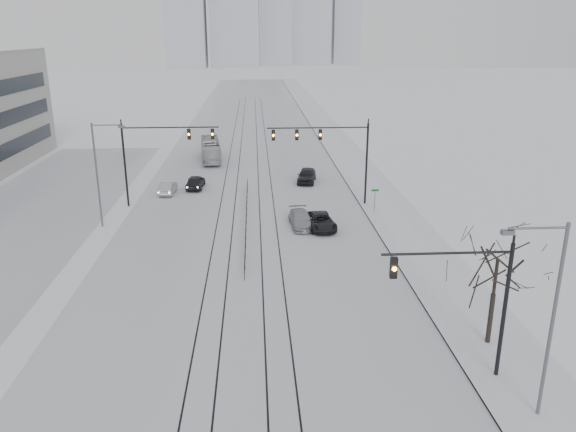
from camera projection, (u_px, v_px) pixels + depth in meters
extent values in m
cube|color=silver|center=(249.00, 154.00, 77.93)|extent=(22.00, 260.00, 0.02)
cube|color=silver|center=(345.00, 152.00, 78.69)|extent=(5.00, 260.00, 0.16)
cube|color=gray|center=(328.00, 152.00, 78.55)|extent=(0.10, 260.00, 0.12)
cube|color=silver|center=(36.00, 210.00, 53.07)|extent=(14.00, 60.00, 0.03)
cube|color=black|center=(223.00, 193.00, 58.81)|extent=(0.10, 180.00, 0.01)
cube|color=black|center=(236.00, 193.00, 58.89)|extent=(0.10, 180.00, 0.01)
cube|color=black|center=(259.00, 192.00, 59.03)|extent=(0.10, 180.00, 0.01)
cube|color=black|center=(272.00, 192.00, 59.11)|extent=(0.10, 180.00, 0.01)
cube|color=#A6ABB6|center=(185.00, 6.00, 257.39)|extent=(18.00, 18.00, 55.00)
cube|color=#A6ABB6|center=(275.00, 16.00, 276.07)|extent=(16.00, 16.00, 48.00)
cube|color=#A6ABB6|center=(346.00, 25.00, 294.66)|extent=(14.00, 14.00, 40.00)
cylinder|color=black|center=(504.00, 313.00, 26.33)|extent=(0.20, 0.20, 7.00)
cylinder|color=black|center=(447.00, 253.00, 25.20)|extent=(6.00, 0.12, 0.12)
cube|color=black|center=(394.00, 268.00, 25.26)|extent=(0.32, 0.24, 1.00)
sphere|color=orange|center=(394.00, 269.00, 25.13)|extent=(0.22, 0.22, 0.22)
cylinder|color=black|center=(366.00, 165.00, 53.64)|extent=(0.20, 0.20, 8.00)
cylinder|color=black|center=(318.00, 128.00, 52.24)|extent=(9.50, 0.12, 0.12)
cube|color=black|center=(273.00, 135.00, 52.21)|extent=(0.32, 0.24, 1.00)
sphere|color=orange|center=(273.00, 135.00, 52.08)|extent=(0.22, 0.22, 0.22)
cube|color=black|center=(297.00, 135.00, 52.33)|extent=(0.32, 0.24, 1.00)
sphere|color=orange|center=(297.00, 135.00, 52.20)|extent=(0.22, 0.22, 0.22)
cube|color=black|center=(320.00, 135.00, 52.46)|extent=(0.32, 0.24, 1.00)
sphere|color=orange|center=(320.00, 135.00, 52.33)|extent=(0.22, 0.22, 0.22)
cylinder|color=black|center=(125.00, 166.00, 53.27)|extent=(0.20, 0.20, 8.00)
cylinder|color=black|center=(170.00, 127.00, 52.41)|extent=(9.00, 0.12, 0.12)
cube|color=black|center=(213.00, 134.00, 52.83)|extent=(0.32, 0.24, 1.00)
sphere|color=orange|center=(212.00, 134.00, 52.70)|extent=(0.22, 0.22, 0.22)
cube|color=black|center=(189.00, 134.00, 52.70)|extent=(0.32, 0.24, 1.00)
sphere|color=orange|center=(189.00, 134.00, 52.57)|extent=(0.22, 0.22, 0.22)
cylinder|color=#595B60|center=(552.00, 325.00, 23.21)|extent=(0.16, 0.16, 9.00)
cylinder|color=#595B60|center=(538.00, 228.00, 21.80)|extent=(2.40, 0.10, 0.10)
cube|color=#595B60|center=(508.00, 232.00, 21.78)|extent=(0.50, 0.25, 0.18)
cylinder|color=#595B60|center=(97.00, 176.00, 47.36)|extent=(0.16, 0.16, 9.00)
cylinder|color=#595B60|center=(106.00, 125.00, 46.09)|extent=(2.40, 0.10, 0.10)
cube|color=#595B60|center=(121.00, 127.00, 46.21)|extent=(0.50, 0.25, 0.18)
cylinder|color=black|center=(490.00, 320.00, 29.85)|extent=(0.26, 0.26, 3.00)
cylinder|color=black|center=(495.00, 281.00, 29.15)|extent=(0.18, 0.18, 2.50)
cube|color=black|center=(246.00, 213.00, 49.18)|extent=(0.06, 24.00, 0.06)
cube|color=black|center=(246.00, 218.00, 49.31)|extent=(0.06, 24.00, 0.06)
cylinder|color=#595B60|center=(375.00, 202.00, 51.68)|extent=(0.06, 0.06, 2.40)
cube|color=#0C4C19|center=(375.00, 190.00, 51.34)|extent=(0.70, 0.04, 0.18)
imported|color=black|center=(195.00, 182.00, 60.40)|extent=(1.96, 4.36, 1.45)
imported|color=#A2A4AA|center=(168.00, 188.00, 58.46)|extent=(1.55, 3.94, 1.28)
imported|color=black|center=(321.00, 221.00, 48.00)|extent=(2.65, 4.88, 1.30)
imported|color=#9B9CA2|center=(301.00, 220.00, 48.48)|extent=(2.16, 4.63, 1.31)
imported|color=black|center=(307.00, 175.00, 62.88)|extent=(2.68, 4.92, 1.59)
imported|color=#B2B3B6|center=(211.00, 150.00, 73.61)|extent=(3.31, 10.06, 2.75)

